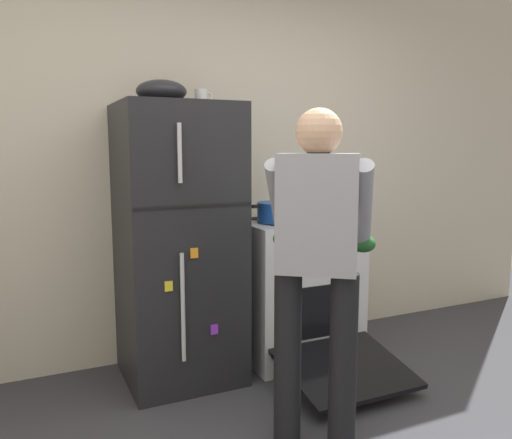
# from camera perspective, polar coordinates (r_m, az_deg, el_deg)

# --- Properties ---
(kitchen_wall_back) EXTENTS (6.00, 0.10, 2.70)m
(kitchen_wall_back) POSITION_cam_1_polar(r_m,az_deg,el_deg) (3.58, -4.75, 6.82)
(kitchen_wall_back) COLOR beige
(kitchen_wall_back) RESTS_ON ground
(refrigerator) EXTENTS (0.68, 0.72, 1.68)m
(refrigerator) POSITION_cam_1_polar(r_m,az_deg,el_deg) (3.15, -8.71, -2.72)
(refrigerator) COLOR black
(refrigerator) RESTS_ON ground
(stove_range) EXTENTS (0.76, 1.23, 0.95)m
(stove_range) POSITION_cam_1_polar(r_m,az_deg,el_deg) (3.53, 4.51, -7.81)
(stove_range) COLOR silver
(stove_range) RESTS_ON ground
(person_cook) EXTENTS (0.66, 0.70, 1.60)m
(person_cook) POSITION_cam_1_polar(r_m,az_deg,el_deg) (2.37, 6.90, -3.45)
(person_cook) COLOR black
(person_cook) RESTS_ON ground
(red_pot) EXTENTS (0.37, 0.27, 0.13)m
(red_pot) POSITION_cam_1_polar(r_m,az_deg,el_deg) (3.32, 2.47, 0.85)
(red_pot) COLOR #19479E
(red_pot) RESTS_ON stove_range
(coffee_mug) EXTENTS (0.11, 0.08, 0.10)m
(coffee_mug) POSITION_cam_1_polar(r_m,az_deg,el_deg) (3.21, -6.10, 13.46)
(coffee_mug) COLOR silver
(coffee_mug) RESTS_ON refrigerator
(pepper_mill) EXTENTS (0.05, 0.05, 0.17)m
(pepper_mill) POSITION_cam_1_polar(r_m,az_deg,el_deg) (3.76, 6.97, 1.94)
(pepper_mill) COLOR brown
(pepper_mill) RESTS_ON stove_range
(mixing_bowl) EXTENTS (0.29, 0.29, 0.13)m
(mixing_bowl) POSITION_cam_1_polar(r_m,az_deg,el_deg) (3.09, -10.55, 13.92)
(mixing_bowl) COLOR black
(mixing_bowl) RESTS_ON refrigerator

